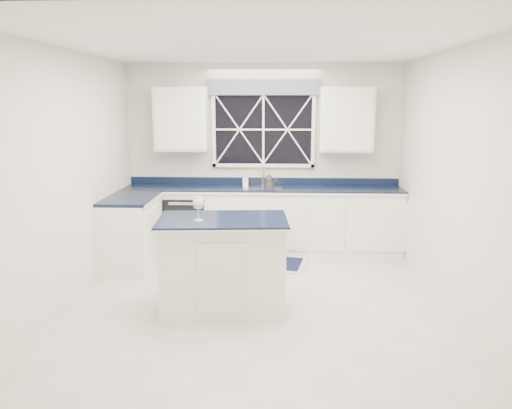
{
  "coord_description": "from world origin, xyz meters",
  "views": [
    {
      "loc": [
        0.23,
        -5.11,
        2.16
      ],
      "look_at": [
        -0.02,
        0.4,
        1.01
      ],
      "focal_mm": 35.0,
      "sensor_mm": 36.0,
      "label": 1
    }
  ],
  "objects_px": {
    "wine_glass": "(198,204)",
    "island": "(223,264)",
    "faucet": "(263,175)",
    "dishwasher": "(188,222)",
    "kettle": "(269,181)",
    "soap_bottle": "(245,180)"
  },
  "relations": [
    {
      "from": "wine_glass",
      "to": "island",
      "type": "bearing_deg",
      "value": 25.3
    },
    {
      "from": "faucet",
      "to": "island",
      "type": "bearing_deg",
      "value": -98.37
    },
    {
      "from": "dishwasher",
      "to": "kettle",
      "type": "relative_size",
      "value": 3.52
    },
    {
      "from": "dishwasher",
      "to": "soap_bottle",
      "type": "distance_m",
      "value": 1.05
    },
    {
      "from": "kettle",
      "to": "soap_bottle",
      "type": "distance_m",
      "value": 0.35
    },
    {
      "from": "dishwasher",
      "to": "soap_bottle",
      "type": "height_order",
      "value": "soap_bottle"
    },
    {
      "from": "faucet",
      "to": "dishwasher",
      "type": "bearing_deg",
      "value": -169.98
    },
    {
      "from": "faucet",
      "to": "kettle",
      "type": "xyz_separation_m",
      "value": [
        0.09,
        -0.1,
        -0.08
      ]
    },
    {
      "from": "wine_glass",
      "to": "dishwasher",
      "type": "bearing_deg",
      "value": 103.33
    },
    {
      "from": "island",
      "to": "faucet",
      "type": "bearing_deg",
      "value": 77.35
    },
    {
      "from": "dishwasher",
      "to": "faucet",
      "type": "bearing_deg",
      "value": 10.02
    },
    {
      "from": "dishwasher",
      "to": "wine_glass",
      "type": "relative_size",
      "value": 3.31
    },
    {
      "from": "dishwasher",
      "to": "soap_bottle",
      "type": "bearing_deg",
      "value": 7.29
    },
    {
      "from": "island",
      "to": "kettle",
      "type": "bearing_deg",
      "value": 74.71
    },
    {
      "from": "dishwasher",
      "to": "wine_glass",
      "type": "height_order",
      "value": "wine_glass"
    },
    {
      "from": "island",
      "to": "wine_glass",
      "type": "xyz_separation_m",
      "value": [
        -0.23,
        -0.11,
        0.66
      ]
    },
    {
      "from": "soap_bottle",
      "to": "wine_glass",
      "type": "bearing_deg",
      "value": -97.72
    },
    {
      "from": "wine_glass",
      "to": "soap_bottle",
      "type": "relative_size",
      "value": 1.43
    },
    {
      "from": "faucet",
      "to": "wine_glass",
      "type": "height_order",
      "value": "faucet"
    },
    {
      "from": "faucet",
      "to": "wine_glass",
      "type": "bearing_deg",
      "value": -103.26
    },
    {
      "from": "dishwasher",
      "to": "kettle",
      "type": "bearing_deg",
      "value": 4.64
    },
    {
      "from": "dishwasher",
      "to": "island",
      "type": "bearing_deg",
      "value": -70.3
    }
  ]
}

